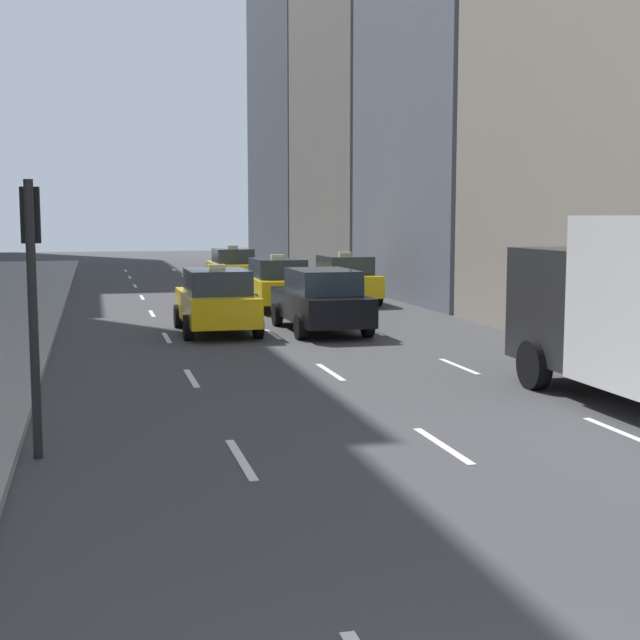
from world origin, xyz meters
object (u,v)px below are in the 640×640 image
sedan_black_near (321,300)px  taxi_fourth (232,267)px  taxi_lead (343,279)px  taxi_second (276,284)px  taxi_third (216,301)px  traffic_light_pole (32,273)px

sedan_black_near → taxi_fourth: bearing=90.0°
taxi_lead → sedan_black_near: taxi_lead is taller
sedan_black_near → taxi_lead: bearing=70.0°
taxi_lead → taxi_second: 3.22m
taxi_third → taxi_lead: bearing=52.3°
sedan_black_near → traffic_light_pole: size_ratio=1.34×
taxi_second → taxi_fourth: size_ratio=1.00×
taxi_second → traffic_light_pole: size_ratio=1.22×
taxi_second → taxi_third: 6.31m
sedan_black_near → traffic_light_pole: (-6.75, -11.48, 1.53)m
taxi_second → sedan_black_near: (0.00, -6.09, -0.00)m
taxi_fourth → sedan_black_near: (0.00, -16.04, -0.00)m
traffic_light_pole → taxi_fourth: bearing=76.2°
taxi_lead → taxi_second: bearing=-150.4°
taxi_second → traffic_light_pole: (-6.75, -17.57, 1.53)m
taxi_lead → taxi_fourth: 8.81m
taxi_lead → sedan_black_near: 8.17m
taxi_second → taxi_third: bearing=-116.3°
traffic_light_pole → taxi_third: bearing=71.7°
taxi_second → sedan_black_near: bearing=-90.0°
taxi_lead → taxi_third: same height
taxi_third → taxi_fourth: same height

